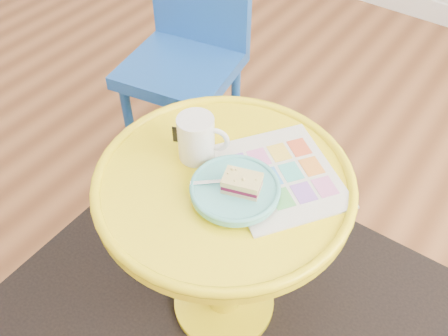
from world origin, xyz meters
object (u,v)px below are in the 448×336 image
Objects in this scene: side_table at (224,223)px; mug at (197,137)px; plate at (235,190)px; chair at (189,46)px; newspaper at (280,175)px.

mug reaches higher than side_table.
plate is at bearing -41.63° from mug.
mug is (0.44, -0.50, 0.17)m from chair.
mug reaches higher than plate.
plate is (0.59, -0.56, 0.12)m from chair.
chair is 4.12× the size of plate.
plate reaches higher than side_table.
chair reaches higher than side_table.
chair is (-0.54, 0.53, 0.06)m from side_table.
side_table is 5.02× the size of mug.
side_table is 0.25m from mug.
newspaper is 0.22m from mug.
mug is (-0.10, 0.03, 0.23)m from side_table.
side_table is 2.07× the size of newspaper.
plate is (-0.05, -0.11, 0.02)m from newspaper.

